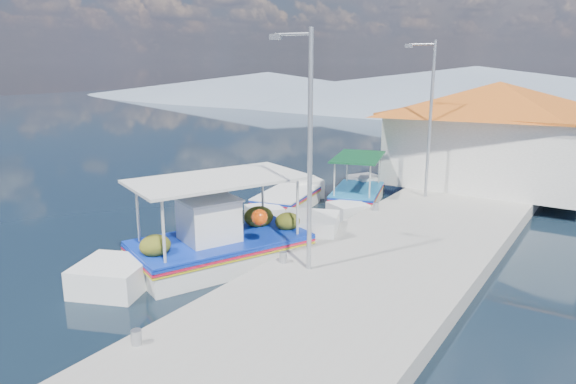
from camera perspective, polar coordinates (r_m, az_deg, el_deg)
The scene contains 9 objects.
ground at distance 15.37m, azimuth -16.85°, elevation -8.51°, with size 160.00×160.00×0.00m, color black.
quay at distance 16.74m, azimuth 13.24°, elevation -5.48°, with size 5.00×44.00×0.50m, color gray.
bollards at distance 16.75m, azimuth 5.67°, elevation -3.71°, with size 0.20×17.20×0.30m.
main_caique at distance 15.36m, azimuth -7.23°, elevation -5.81°, with size 4.68×8.01×2.86m.
caique_green_canopy at distance 21.84m, azimuth 7.63°, elevation -0.43°, with size 2.84×5.71×2.23m.
caique_blue_hull at distance 20.94m, azimuth 0.01°, elevation -1.07°, with size 2.38×5.77×1.04m.
harbor_building at distance 24.61m, azimuth 21.57°, elevation 6.14°, with size 10.49×10.49×4.40m.
lamp_post_near at distance 12.92m, azimuth 2.06°, elevation 5.65°, with size 1.21×0.14×6.00m.
lamp_post_far at distance 21.09m, azimuth 14.99°, elevation 8.43°, with size 1.21×0.14×6.00m.
Camera 1 is at (11.12, -8.93, 5.72)m, focal length 32.78 mm.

